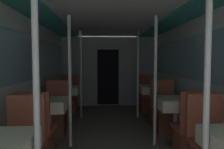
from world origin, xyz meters
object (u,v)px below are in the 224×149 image
object	(u,v)px
chair_left_near_1	(37,141)
chair_right_near_1	(190,139)
dining_table_right_1	(176,105)
dining_table_left_2	(66,91)
support_pole_right_2	(138,74)
chair_left_far_2	(70,101)
support_pole_left_2	(81,75)
chair_right_far_2	(147,100)
chair_left_near_2	(62,111)
chair_right_near_2	(158,110)
dining_table_left_1	(48,106)
chair_right_far_1	(165,117)
support_pole_right_0	(206,102)
dining_table_right_2	(152,90)
chair_left_far_1	(56,118)
support_pole_left_1	(70,82)
support_pole_left_0	(37,103)
support_pole_right_1	(155,81)

from	to	relation	value
chair_left_near_1	chair_right_near_1	bearing A→B (deg)	0.00
chair_left_near_1	dining_table_right_1	xyz separation A→B (m)	(2.04, 0.58, 0.34)
dining_table_left_2	support_pole_right_2	bearing A→B (deg)	0.00
chair_left_far_2	support_pole_left_2	bearing A→B (deg)	120.50
chair_right_far_2	support_pole_right_2	size ratio (longest dim) A/B	0.47
chair_left_near_1	dining_table_left_2	size ratio (longest dim) A/B	1.29
chair_right_far_2	chair_left_near_2	bearing A→B (deg)	29.85
chair_left_far_2	chair_right_near_2	size ratio (longest dim) A/B	1.00
dining_table_left_1	chair_right_far_1	xyz separation A→B (m)	(2.04, 0.58, -0.34)
chair_left_near_1	dining_table_left_1	bearing A→B (deg)	90.00
support_pole_right_0	chair_right_far_1	bearing A→B (deg)	81.47
dining_table_right_2	chair_right_far_2	xyz separation A→B (m)	(0.00, 0.58, -0.34)
dining_table_left_2	chair_right_far_2	distance (m)	2.15
support_pole_right_0	chair_right_near_1	world-z (taller)	support_pole_right_0
chair_left_near_2	chair_right_near_2	distance (m)	2.04
dining_table_left_2	support_pole_left_2	world-z (taller)	support_pole_left_2
chair_left_far_1	chair_right_far_2	xyz separation A→B (m)	(2.04, 1.71, 0.00)
dining_table_left_1	chair_left_near_2	distance (m)	1.18
support_pole_left_2	chair_left_near_2	bearing A→B (deg)	-120.50
support_pole_left_1	chair_right_far_2	size ratio (longest dim) A/B	2.11
dining_table_left_1	dining_table_right_1	distance (m)	2.04
dining_table_left_2	chair_right_near_1	world-z (taller)	chair_right_near_1
support_pole_left_0	support_pole_right_1	xyz separation A→B (m)	(1.35, 1.71, 0.00)
support_pole_right_0	dining_table_left_2	bearing A→B (deg)	116.31
support_pole_left_2	chair_right_near_2	world-z (taller)	support_pole_left_2
chair_left_near_1	chair_left_far_1	world-z (taller)	same
chair_left_near_2	support_pole_left_2	bearing A→B (deg)	59.50
dining_table_left_2	chair_left_far_2	bearing A→B (deg)	90.00
chair_left_far_1	chair_left_far_2	world-z (taller)	same
dining_table_left_2	chair_right_far_2	world-z (taller)	chair_right_far_2
chair_left_far_1	chair_left_near_2	bearing A→B (deg)	-90.00
support_pole_right_0	dining_table_left_1	bearing A→B (deg)	134.68
chair_left_near_2	chair_right_near_1	distance (m)	2.66
chair_left_far_1	support_pole_right_1	size ratio (longest dim) A/B	0.47
chair_left_near_2	support_pole_left_0	bearing A→B (deg)	-83.09
chair_right_far_1	chair_right_near_2	distance (m)	0.54
chair_left_far_1	chair_right_far_2	world-z (taller)	same
support_pole_left_1	dining_table_right_2	bearing A→B (deg)	45.32
support_pole_left_1	support_pole_right_0	world-z (taller)	same
support_pole_left_0	chair_right_far_2	bearing A→B (deg)	67.10
support_pole_left_0	chair_right_near_1	distance (m)	2.16
dining_table_left_2	support_pole_right_2	size ratio (longest dim) A/B	0.37
support_pole_left_1	support_pole_left_2	size ratio (longest dim) A/B	1.00
chair_left_far_1	chair_right_far_1	size ratio (longest dim) A/B	1.00
support_pole_left_1	chair_right_far_2	world-z (taller)	support_pole_left_1
dining_table_left_1	dining_table_right_1	size ratio (longest dim) A/B	1.00
support_pole_left_0	chair_right_near_1	world-z (taller)	support_pole_left_0
chair_left_near_1	chair_right_far_1	distance (m)	2.35
chair_left_far_2	support_pole_right_2	xyz separation A→B (m)	(1.69, -0.58, 0.73)
chair_left_far_2	chair_right_near_2	xyz separation A→B (m)	(2.04, -1.17, 0.00)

